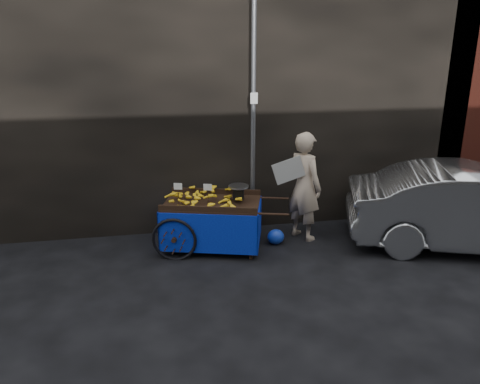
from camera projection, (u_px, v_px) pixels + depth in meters
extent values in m
plane|color=black|center=(251.00, 267.00, 7.16)|extent=(80.00, 80.00, 0.00)
cube|color=black|center=(170.00, 86.00, 8.64)|extent=(11.00, 2.00, 5.00)
cylinder|color=slate|center=(253.00, 122.00, 7.81)|extent=(0.08, 0.08, 4.00)
cube|color=white|center=(254.00, 98.00, 7.64)|extent=(0.12, 0.02, 0.18)
cube|color=black|center=(212.00, 204.00, 7.61)|extent=(1.74, 1.34, 0.06)
cube|color=black|center=(216.00, 191.00, 8.01)|extent=(1.48, 0.46, 0.10)
cube|color=black|center=(207.00, 209.00, 7.16)|extent=(1.48, 0.46, 0.10)
cube|color=black|center=(251.00, 236.00, 7.30)|extent=(0.06, 0.06, 0.77)
cube|color=black|center=(254.00, 219.00, 8.03)|extent=(0.06, 0.06, 0.77)
cylinder|color=black|center=(273.00, 214.00, 7.15)|extent=(0.47, 0.17, 0.04)
cylinder|color=black|center=(274.00, 198.00, 7.88)|extent=(0.47, 0.17, 0.04)
torus|color=black|center=(174.00, 240.00, 7.30)|extent=(0.70, 0.24, 0.72)
torus|color=black|center=(187.00, 216.00, 8.28)|extent=(0.70, 0.24, 0.72)
cylinder|color=black|center=(181.00, 227.00, 7.79)|extent=(0.34, 1.04, 0.05)
cube|color=#070E8F|center=(208.00, 234.00, 7.25)|extent=(1.52, 0.45, 0.65)
cube|color=#070E8F|center=(217.00, 212.00, 8.17)|extent=(1.52, 0.45, 0.65)
cube|color=#070E8F|center=(166.00, 221.00, 7.78)|extent=(0.29, 0.96, 0.65)
cube|color=#070E8F|center=(259.00, 224.00, 7.64)|extent=(0.29, 0.96, 0.65)
cube|color=black|center=(239.00, 194.00, 7.56)|extent=(0.20, 0.18, 0.15)
cylinder|color=silver|center=(239.00, 186.00, 7.52)|extent=(0.40, 0.40, 0.03)
cube|color=white|center=(178.00, 186.00, 7.46)|extent=(0.13, 0.05, 0.11)
cube|color=white|center=(208.00, 187.00, 7.41)|extent=(0.13, 0.05, 0.11)
imported|color=#BFA78E|center=(304.00, 186.00, 7.95)|extent=(0.74, 0.82, 1.88)
cube|color=#AEAFA8|center=(289.00, 170.00, 7.70)|extent=(0.59, 0.04, 0.50)
ellipsoid|color=#1838B6|center=(276.00, 237.00, 7.92)|extent=(0.29, 0.23, 0.26)
imported|color=silver|center=(478.00, 209.00, 7.62)|extent=(4.38, 2.71, 1.36)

